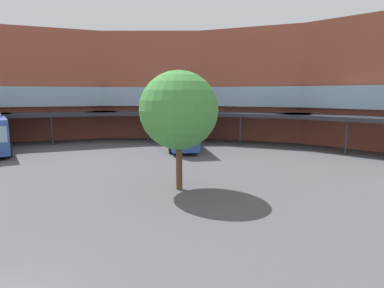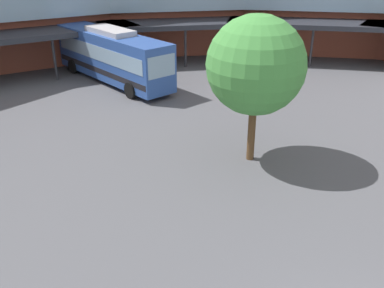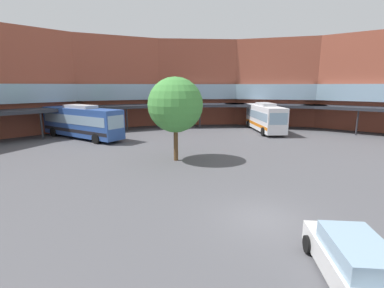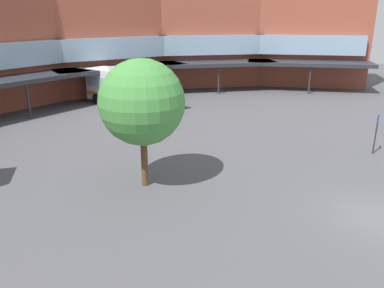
{
  "view_description": "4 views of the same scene",
  "coord_description": "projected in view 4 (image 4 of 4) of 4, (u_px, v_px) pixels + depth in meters",
  "views": [
    {
      "loc": [
        7.44,
        -4.78,
        5.55
      ],
      "look_at": [
        0.5,
        13.07,
        2.5
      ],
      "focal_mm": 29.49,
      "sensor_mm": 36.0,
      "label": 1
    },
    {
      "loc": [
        -5.9,
        -6.16,
        9.64
      ],
      "look_at": [
        -2.84,
        10.4,
        1.63
      ],
      "focal_mm": 40.17,
      "sensor_mm": 36.0,
      "label": 2
    },
    {
      "loc": [
        -8.24,
        -9.44,
        6.17
      ],
      "look_at": [
        0.89,
        9.81,
        1.69
      ],
      "focal_mm": 26.11,
      "sensor_mm": 36.0,
      "label": 3
    },
    {
      "loc": [
        -17.59,
        3.69,
        9.06
      ],
      "look_at": [
        0.2,
        8.93,
        2.66
      ],
      "focal_mm": 36.13,
      "sensor_mm": 36.0,
      "label": 4
    }
  ],
  "objects": [
    {
      "name": "ground_plane",
      "position": [
        375.0,
        217.0,
        17.92
      ],
      "size": [
        120.76,
        120.76,
        0.0
      ],
      "primitive_type": "plane",
      "color": "#515156"
    },
    {
      "name": "stop_sign_post",
      "position": [
        376.0,
        130.0,
        25.37
      ],
      "size": [
        0.6,
        0.1,
        2.67
      ],
      "color": "#2D2D33",
      "rests_on": "ground"
    },
    {
      "name": "bus_1",
      "position": [
        128.0,
        87.0,
        37.93
      ],
      "size": [
        6.03,
        10.28,
        3.88
      ],
      "rotation": [
        0.0,
        0.0,
        4.33
      ],
      "color": "white",
      "rests_on": "ground"
    },
    {
      "name": "plaza_tree",
      "position": [
        142.0,
        103.0,
        19.76
      ],
      "size": [
        4.47,
        4.47,
        6.87
      ],
      "color": "brown",
      "rests_on": "ground"
    }
  ]
}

